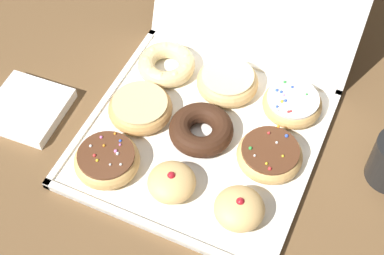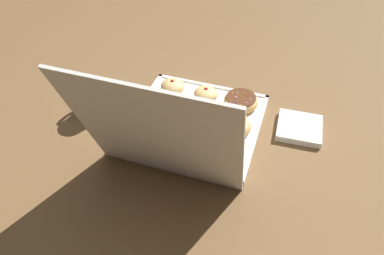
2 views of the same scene
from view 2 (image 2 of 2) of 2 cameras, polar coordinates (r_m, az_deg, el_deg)
The scene contains 14 objects.
ground_plane at distance 1.17m, azimuth 0.40°, elevation 0.57°, with size 3.00×3.00×0.00m, color brown.
donut_box at distance 1.17m, azimuth 0.40°, elevation 0.76°, with size 0.41×0.41×0.01m.
box_lid_open at distance 0.84m, azimuth -5.49°, elevation -1.55°, with size 0.41×0.42×0.01m, color white.
sprinkle_donut_0 at distance 1.22m, azimuth 7.66°, elevation 4.14°, with size 0.11×0.11×0.04m.
jelly_filled_donut_1 at distance 1.24m, azimuth 1.98°, elevation 5.31°, with size 0.08×0.08×0.05m.
jelly_filled_donut_2 at distance 1.27m, azimuth -3.06°, elevation 6.41°, with size 0.08×0.08×0.05m.
glazed_ring_donut_3 at distance 1.13m, azimuth 6.30°, elevation 0.36°, with size 0.12×0.12×0.04m.
chocolate_cake_ring_donut_4 at distance 1.15m, azimuth 0.46°, elevation 1.72°, with size 0.12×0.12×0.04m.
sprinkle_donut_5 at distance 1.18m, azimuth -5.60°, elevation 2.80°, with size 0.11×0.11×0.04m.
cruller_donut_6 at distance 1.04m, azimuth 4.94°, elevation -3.96°, with size 0.11×0.11×0.03m.
glazed_ring_donut_7 at distance 1.06m, azimuth -1.72°, elevation -2.46°, with size 0.12×0.12×0.04m.
sprinkle_donut_8 at distance 1.10m, azimuth -7.98°, elevation -1.08°, with size 0.11×0.11×0.04m.
coffee_mug at distance 1.22m, azimuth -15.58°, elevation 3.60°, with size 0.10×0.08×0.09m.
napkin_stack at distance 1.19m, azimuth 16.48°, elevation -0.05°, with size 0.14×0.14×0.02m, color white.
Camera 2 is at (-0.27, 0.82, 0.79)m, focal length 34.01 mm.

